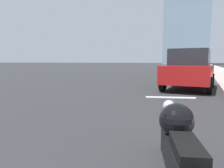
{
  "coord_description": "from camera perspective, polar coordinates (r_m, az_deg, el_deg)",
  "views": [
    {
      "loc": [
        3.33,
        1.73,
        1.24
      ],
      "look_at": [
        1.43,
        6.33,
        0.73
      ],
      "focal_mm": 35.0,
      "sensor_mm": 36.0,
      "label": 1
    }
  ],
  "objects": [
    {
      "name": "sidewalk",
      "position": [
        38.35,
        25.6,
        3.58
      ],
      "size": [
        2.62,
        240.0,
        0.15
      ],
      "color": "#B2ADA3",
      "rests_on": "ground_plane"
    },
    {
      "name": "motorcycle",
      "position": [
        2.32,
        17.18,
        -15.71
      ],
      "size": [
        0.85,
        2.24,
        0.81
      ],
      "rotation": [
        0.0,
        0.0,
        0.27
      ],
      "color": "black",
      "rests_on": "ground_plane"
    },
    {
      "name": "parked_car_red",
      "position": [
        10.32,
        19.54,
        3.55
      ],
      "size": [
        2.2,
        3.93,
        1.78
      ],
      "rotation": [
        0.0,
        0.0,
        -0.07
      ],
      "color": "red",
      "rests_on": "ground_plane"
    },
    {
      "name": "parked_car_white",
      "position": [
        23.24,
        21.53,
        4.36
      ],
      "size": [
        1.96,
        4.34,
        1.56
      ],
      "rotation": [
        0.0,
        0.0,
        -0.06
      ],
      "color": "silver",
      "rests_on": "ground_plane"
    }
  ]
}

